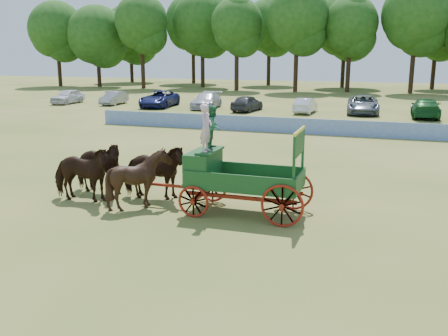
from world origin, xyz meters
TOP-DOWN VIEW (x-y plane):
  - ground at (0.00, 0.00)m, footprint 160.00×160.00m
  - horse_lead_left at (-3.87, -0.14)m, footprint 2.56×1.29m
  - horse_lead_right at (-3.87, 0.96)m, footprint 2.61×1.43m
  - horse_wheel_left at (-1.47, -0.14)m, footprint 2.00×1.80m
  - horse_wheel_right at (-1.47, 0.96)m, footprint 2.64×1.51m
  - farm_dray at (1.50, 0.43)m, footprint 6.00×2.00m
  - sponsor_banner at (-1.00, 18.00)m, footprint 26.00×0.08m
  - parked_cars at (-0.65, 30.25)m, footprint 54.10×6.94m
  - treeline at (-7.58, 59.92)m, footprint 91.62×22.84m

SIDE VIEW (x-z plane):
  - ground at x=0.00m, z-range 0.00..0.00m
  - sponsor_banner at x=-1.00m, z-range 0.00..1.05m
  - parked_cars at x=-0.65m, z-range -0.05..1.58m
  - horse_lead_left at x=-3.87m, z-range 0.00..2.11m
  - horse_lead_right at x=-3.87m, z-range 0.00..2.11m
  - horse_wheel_right at x=-1.47m, z-range 0.00..2.11m
  - horse_wheel_left at x=-1.47m, z-range 0.00..2.11m
  - farm_dray at x=1.50m, z-range -0.26..3.48m
  - treeline at x=-7.58m, z-range 1.64..16.80m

